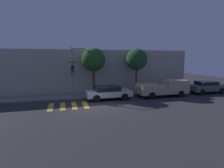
{
  "coord_description": "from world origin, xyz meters",
  "views": [
    {
      "loc": [
        -2.8,
        -14.77,
        4.24
      ],
      "look_at": [
        1.82,
        2.1,
        1.6
      ],
      "focal_mm": 28.0,
      "sensor_mm": 36.0,
      "label": 1
    }
  ],
  "objects_px": {
    "pickup_truck": "(165,88)",
    "sedan_middle": "(207,87)",
    "tree_near_corner": "(93,60)",
    "sedan_near_corner": "(109,92)",
    "traffic_light_pole": "(76,66)",
    "tree_midblock": "(137,60)"
  },
  "relations": [
    {
      "from": "traffic_light_pole",
      "to": "sedan_near_corner",
      "type": "distance_m",
      "value": 4.29
    },
    {
      "from": "sedan_middle",
      "to": "sedan_near_corner",
      "type": "bearing_deg",
      "value": -180.0
    },
    {
      "from": "sedan_near_corner",
      "to": "tree_near_corner",
      "type": "height_order",
      "value": "tree_near_corner"
    },
    {
      "from": "tree_near_corner",
      "to": "tree_midblock",
      "type": "height_order",
      "value": "tree_near_corner"
    },
    {
      "from": "pickup_truck",
      "to": "sedan_middle",
      "type": "bearing_deg",
      "value": 0.0
    },
    {
      "from": "pickup_truck",
      "to": "sedan_middle",
      "type": "height_order",
      "value": "pickup_truck"
    },
    {
      "from": "traffic_light_pole",
      "to": "tree_near_corner",
      "type": "xyz_separation_m",
      "value": [
        1.93,
        0.8,
        0.54
      ]
    },
    {
      "from": "sedan_near_corner",
      "to": "traffic_light_pole",
      "type": "bearing_deg",
      "value": 157.67
    },
    {
      "from": "pickup_truck",
      "to": "tree_midblock",
      "type": "distance_m",
      "value": 4.51
    },
    {
      "from": "sedan_middle",
      "to": "tree_near_corner",
      "type": "bearing_deg",
      "value": 171.16
    },
    {
      "from": "sedan_middle",
      "to": "tree_midblock",
      "type": "bearing_deg",
      "value": 165.91
    },
    {
      "from": "pickup_truck",
      "to": "tree_near_corner",
      "type": "bearing_deg",
      "value": 164.78
    },
    {
      "from": "sedan_near_corner",
      "to": "pickup_truck",
      "type": "distance_m",
      "value": 6.44
    },
    {
      "from": "sedan_near_corner",
      "to": "pickup_truck",
      "type": "bearing_deg",
      "value": -0.0
    },
    {
      "from": "traffic_light_pole",
      "to": "tree_midblock",
      "type": "height_order",
      "value": "traffic_light_pole"
    },
    {
      "from": "sedan_middle",
      "to": "traffic_light_pole",
      "type": "bearing_deg",
      "value": 175.23
    },
    {
      "from": "sedan_middle",
      "to": "tree_midblock",
      "type": "xyz_separation_m",
      "value": [
        -8.23,
        2.07,
        3.22
      ]
    },
    {
      "from": "traffic_light_pole",
      "to": "sedan_near_corner",
      "type": "height_order",
      "value": "traffic_light_pole"
    },
    {
      "from": "sedan_middle",
      "to": "tree_near_corner",
      "type": "relative_size",
      "value": 0.82
    },
    {
      "from": "tree_midblock",
      "to": "traffic_light_pole",
      "type": "bearing_deg",
      "value": -173.49
    },
    {
      "from": "sedan_near_corner",
      "to": "pickup_truck",
      "type": "height_order",
      "value": "pickup_truck"
    },
    {
      "from": "sedan_near_corner",
      "to": "tree_midblock",
      "type": "distance_m",
      "value": 5.49
    }
  ]
}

